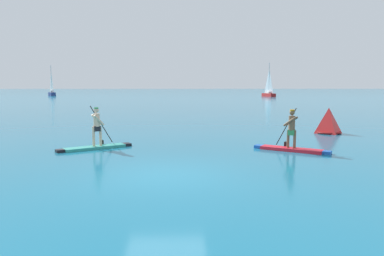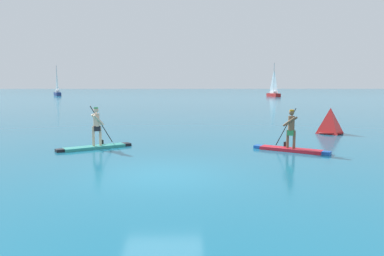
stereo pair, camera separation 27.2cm
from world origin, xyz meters
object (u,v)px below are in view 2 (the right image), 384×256
(sailboat_left_horizon, at_px, (57,91))
(sailboat_right_horizon, at_px, (274,92))
(paddleboarder_far_right, at_px, (291,142))
(race_marker_buoy, at_px, (330,122))
(paddleboarder_mid_center, at_px, (96,139))

(sailboat_left_horizon, distance_m, sailboat_right_horizon, 51.40)
(paddleboarder_far_right, xyz_separation_m, sailboat_right_horizon, (15.46, 67.89, 0.63))
(paddleboarder_far_right, distance_m, race_marker_buoy, 6.59)
(paddleboarder_mid_center, xyz_separation_m, race_marker_buoy, (11.84, 4.61, 0.26))
(sailboat_left_horizon, bearing_deg, sailboat_right_horizon, -127.47)
(paddleboarder_far_right, height_order, race_marker_buoy, paddleboarder_far_right)
(race_marker_buoy, height_order, sailboat_left_horizon, sailboat_left_horizon)
(paddleboarder_far_right, bearing_deg, sailboat_right_horizon, -69.27)
(paddleboarder_far_right, xyz_separation_m, race_marker_buoy, (3.74, 5.42, 0.28))
(race_marker_buoy, bearing_deg, sailboat_left_horizon, 118.84)
(paddleboarder_far_right, relative_size, sailboat_left_horizon, 0.39)
(race_marker_buoy, relative_size, sailboat_left_horizon, 0.20)
(race_marker_buoy, relative_size, sailboat_right_horizon, 0.19)
(paddleboarder_mid_center, xyz_separation_m, sailboat_right_horizon, (23.56, 67.08, 0.61))
(paddleboarder_mid_center, distance_m, paddleboarder_far_right, 8.15)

